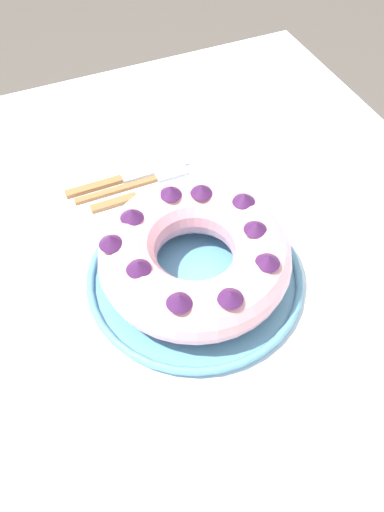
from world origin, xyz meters
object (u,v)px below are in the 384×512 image
(serving_knife, at_px, (120,180))
(cake_knife, at_px, (135,197))
(serving_dish, at_px, (192,277))
(napkin, at_px, (287,455))
(bundt_cake, at_px, (192,255))
(fork, at_px, (141,183))

(serving_knife, relative_size, cake_knife, 1.26)
(serving_dish, bearing_deg, napkin, 0.47)
(bundt_cake, relative_size, fork, 1.33)
(serving_knife, distance_m, napkin, 0.54)
(bundt_cake, relative_size, napkin, 2.03)
(fork, bearing_deg, serving_dish, 2.12)
(fork, bearing_deg, napkin, 2.40)
(serving_dish, height_order, bundt_cake, bundt_cake)
(bundt_cake, height_order, fork, bundt_cake)
(serving_dish, relative_size, fork, 1.56)
(serving_knife, height_order, napkin, serving_knife)
(cake_knife, bearing_deg, serving_dish, 12.18)
(napkin, bearing_deg, fork, -179.76)
(bundt_cake, bearing_deg, fork, 179.96)
(bundt_cake, xyz_separation_m, fork, (-0.23, 0.00, -0.06))
(cake_knife, distance_m, napkin, 0.49)
(serving_dish, bearing_deg, bundt_cake, 0.07)
(fork, xyz_separation_m, napkin, (0.52, 0.00, -0.00))
(cake_knife, xyz_separation_m, napkin, (0.49, 0.02, -0.00))
(serving_dish, bearing_deg, cake_knife, -173.82)
(serving_dish, xyz_separation_m, fork, (-0.23, 0.00, -0.01))
(bundt_cake, xyz_separation_m, napkin, (0.28, 0.00, -0.06))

